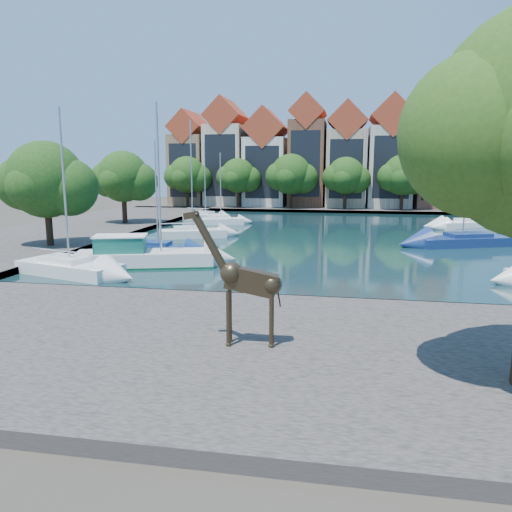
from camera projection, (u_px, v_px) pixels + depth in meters
The scene contains 30 objects.
ground at pixel (298, 305), 24.68m from camera, with size 160.00×160.00×0.00m, color #38332B.
water_basin at pixel (322, 237), 47.91m from camera, with size 38.00×50.00×0.08m, color black.
near_quay at pixel (279, 351), 17.86m from camera, with size 50.00×14.00×0.50m, color #544D49.
far_quay at pixel (332, 207), 78.85m from camera, with size 60.00×16.00×0.50m, color #544D49.
left_quay at pixel (82, 229), 52.24m from camera, with size 14.00×52.00×0.50m, color #544D49.
townhouse_west_end at pixel (191, 162), 81.58m from camera, with size 5.44×9.18×14.93m.
townhouse_west_mid at pixel (227, 156), 80.38m from camera, with size 5.94×9.18×16.79m.
townhouse_west_inner at pixel (267, 162), 79.40m from camera, with size 6.43×9.18×15.15m.
townhouse_center at pixel (308, 155), 78.08m from camera, with size 5.44×9.18×16.93m.
townhouse_east_inner at pixel (346, 159), 77.14m from camera, with size 5.94×9.18×15.79m.
townhouse_east_mid at pixel (390, 157), 75.94m from camera, with size 6.43×9.18×16.65m.
townhouse_east_end at pixel (434, 163), 74.98m from camera, with size 5.44×9.18×14.43m.
far_tree_far_west at pixel (188, 176), 76.46m from camera, with size 7.28×5.60×7.68m.
far_tree_west at pixel (239, 177), 75.08m from camera, with size 6.76×5.20×7.36m.
far_tree_mid_west at pixel (292, 176), 73.64m from camera, with size 7.80×6.00×8.00m.
far_tree_mid_east at pixel (346, 177), 72.27m from camera, with size 7.02×5.40×7.52m.
far_tree_east at pixel (404, 176), 70.85m from camera, with size 7.54×5.80×7.84m.
far_tree_far_east at pixel (463, 178), 69.49m from camera, with size 6.76×5.20×7.36m.
side_tree_left_near at pixel (47, 182), 38.96m from camera, with size 7.80×6.00×8.20m.
side_tree_left_far at pixel (124, 178), 54.65m from camera, with size 7.28×5.60×7.88m.
giraffe_statue at pixel (244, 280), 17.42m from camera, with size 3.34×0.71×4.77m.
motorsailer at pixel (141, 254), 33.53m from camera, with size 9.48×5.11×10.72m.
sailboat_left_a at pixel (70, 265), 30.99m from camera, with size 7.41×4.39×10.13m.
sailboat_left_b at pixel (158, 247), 38.51m from camera, with size 5.87×2.08×8.53m.
sailboat_left_c at pixel (193, 231), 47.11m from camera, with size 6.61×4.41×10.80m.
sailboat_left_d at pixel (221, 220), 57.62m from camera, with size 5.42×3.57×8.12m.
sailboat_left_e at pixel (206, 215), 62.05m from camera, with size 6.11×3.68×9.51m.
sailboat_right_b at pixel (462, 239), 42.23m from camera, with size 8.53×5.54×13.75m.
sailboat_right_c at pixel (466, 223), 53.89m from camera, with size 6.80×3.68×11.10m.
sailboat_right_d at pixel (467, 223), 53.36m from camera, with size 6.33×4.18×10.50m.
Camera 1 is at (2.20, -23.83, 6.81)m, focal length 35.00 mm.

